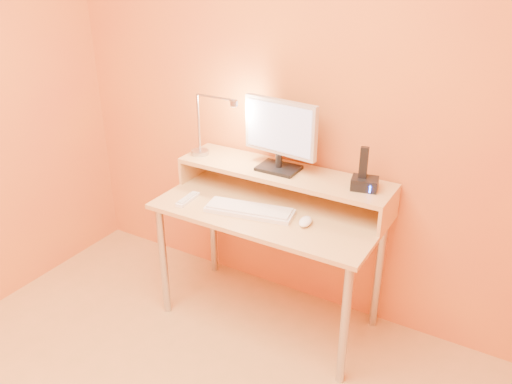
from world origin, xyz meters
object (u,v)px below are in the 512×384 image
Objects in this scene: keyboard at (250,211)px; mouse at (305,221)px; monitor_panel at (280,127)px; phone_dock at (365,184)px; remote_control at (188,199)px; lamp_base at (200,152)px.

keyboard is 4.30× the size of mouse.
monitor_panel reaches higher than mouse.
phone_dock is 0.35m from mouse.
phone_dock is at bearing 14.17° from keyboard.
remote_control is at bearing -135.97° from monitor_panel.
monitor_panel reaches higher than lamp_base.
phone_dock reaches higher than lamp_base.
mouse is at bearing -147.58° from phone_dock.
mouse is 0.67m from remote_control.
monitor_panel is at bearing 33.76° from remote_control.
lamp_base is 0.81m from mouse.
remote_control is (-0.40, -0.31, -0.39)m from monitor_panel.
monitor_panel reaches higher than keyboard.
keyboard is at bearing 4.34° from remote_control.
monitor_panel is 0.53m from phone_dock.
monitor_panel is at bearing 166.05° from phone_dock.
lamp_base is 0.93× the size of mouse.
mouse is (0.31, 0.03, 0.01)m from keyboard.
mouse is at bearing -13.60° from lamp_base.
phone_dock is at bearing 1.75° from lamp_base.
remote_control is at bearing -174.01° from phone_dock.
monitor_panel is 0.52m from mouse.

